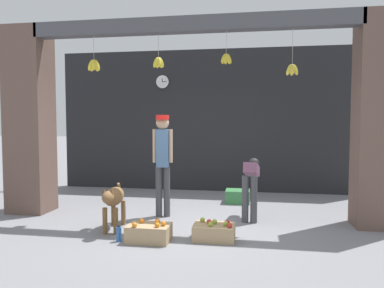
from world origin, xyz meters
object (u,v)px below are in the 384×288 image
at_px(shopkeeper, 163,156).
at_px(water_bottle, 119,234).
at_px(fruit_crate_apples, 214,232).
at_px(fruit_crate_oranges, 149,233).
at_px(produce_box_green, 238,196).
at_px(worker_stooping, 251,181).
at_px(wall_clock, 162,82).
at_px(dog, 114,199).

relative_size(shopkeeper, water_bottle, 7.82).
height_order(fruit_crate_apples, water_bottle, fruit_crate_apples).
height_order(shopkeeper, fruit_crate_oranges, shopkeeper).
height_order(fruit_crate_oranges, produce_box_green, fruit_crate_oranges).
xyz_separation_m(worker_stooping, fruit_crate_oranges, (-1.36, -1.39, -0.53)).
xyz_separation_m(fruit_crate_apples, water_bottle, (-1.28, -0.29, -0.01)).
relative_size(fruit_crate_apples, wall_clock, 1.78).
bearing_deg(wall_clock, produce_box_green, -32.57).
xyz_separation_m(water_bottle, wall_clock, (-0.35, 3.87, 2.46)).
bearing_deg(wall_clock, water_bottle, -84.87).
height_order(dog, water_bottle, dog).
xyz_separation_m(dog, shopkeeper, (0.53, 0.91, 0.57)).
bearing_deg(shopkeeper, worker_stooping, 176.87).
bearing_deg(fruit_crate_oranges, fruit_crate_apples, 13.55).
relative_size(dog, produce_box_green, 2.01).
height_order(fruit_crate_apples, wall_clock, wall_clock).
xyz_separation_m(fruit_crate_oranges, water_bottle, (-0.40, -0.08, -0.02)).
xyz_separation_m(fruit_crate_oranges, wall_clock, (-0.75, 3.79, 2.45)).
height_order(dog, fruit_crate_oranges, dog).
distance_m(fruit_crate_oranges, produce_box_green, 2.83).
bearing_deg(fruit_crate_oranges, wall_clock, 101.22).
xyz_separation_m(worker_stooping, water_bottle, (-1.77, -1.47, -0.55)).
bearing_deg(worker_stooping, dog, -148.49).
relative_size(water_bottle, wall_clock, 0.70).
bearing_deg(shopkeeper, wall_clock, -81.41).
bearing_deg(water_bottle, shopkeeper, 79.28).
xyz_separation_m(worker_stooping, wall_clock, (-2.11, 2.40, 1.91)).
bearing_deg(produce_box_green, fruit_crate_apples, -95.02).
relative_size(worker_stooping, produce_box_green, 2.07).
bearing_deg(fruit_crate_apples, fruit_crate_oranges, -166.45).
bearing_deg(shopkeeper, fruit_crate_apples, 126.70).
distance_m(worker_stooping, water_bottle, 2.36).
relative_size(fruit_crate_oranges, fruit_crate_apples, 1.02).
bearing_deg(water_bottle, produce_box_green, 61.07).
bearing_deg(fruit_crate_oranges, produce_box_green, 67.45).
bearing_deg(produce_box_green, dog, -128.70).
relative_size(worker_stooping, fruit_crate_apples, 1.74).
xyz_separation_m(fruit_crate_apples, produce_box_green, (0.21, 2.41, 0.01)).
distance_m(dog, fruit_crate_apples, 1.60).
bearing_deg(produce_box_green, wall_clock, 147.43).
bearing_deg(water_bottle, fruit_crate_oranges, 11.18).
xyz_separation_m(dog, produce_box_green, (1.76, 2.20, -0.35)).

